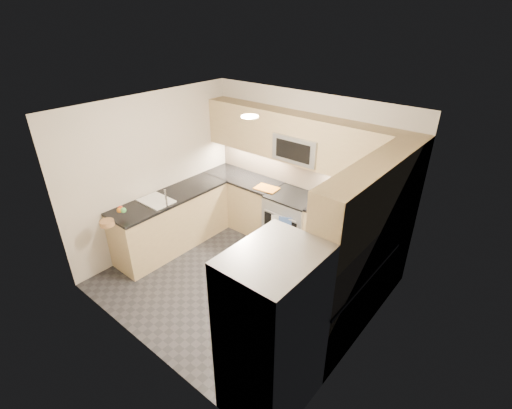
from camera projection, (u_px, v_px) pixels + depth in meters
The scene contains 37 objects.
floor at pixel (241, 282), 5.46m from camera, with size 3.60×3.20×0.00m, color #222327.
ceiling at pixel (237, 113), 4.29m from camera, with size 3.60×3.20×0.02m, color beige.
wall_back at pixel (306, 171), 5.96m from camera, with size 3.60×0.02×2.50m, color #BEB6A6.
wall_front at pixel (134, 265), 3.79m from camera, with size 3.60×0.02×2.50m, color #BEB6A6.
wall_left at pixel (155, 173), 5.89m from camera, with size 0.02×3.20×2.50m, color #BEB6A6.
wall_right at pixel (367, 260), 3.86m from camera, with size 0.02×3.20×2.50m, color #BEB6A6.
base_cab_back_left at pixel (243, 202), 6.75m from camera, with size 1.42×0.60×0.90m, color tan.
base_cab_back_right at pixel (353, 245), 5.52m from camera, with size 1.42×0.60×0.90m, color tan.
base_cab_right at pixel (340, 298), 4.51m from camera, with size 0.60×1.70×0.90m, color tan.
base_cab_peninsula at pixel (173, 222), 6.10m from camera, with size 0.60×2.00×0.90m, color tan.
countertop_back_left at pixel (243, 178), 6.53m from camera, with size 1.42×0.63×0.04m, color black.
countertop_back_right at pixel (357, 218), 5.30m from camera, with size 1.42×0.63×0.04m, color black.
countertop_right at pixel (344, 267), 4.29m from camera, with size 0.63×1.70×0.04m, color black.
countertop_peninsula at pixel (169, 197), 5.88m from camera, with size 0.63×2.00×0.04m, color black.
upper_cab_back at pixel (302, 139), 5.57m from camera, with size 3.60×0.35×0.75m, color tan.
upper_cab_right at pixel (371, 197), 3.88m from camera, with size 0.35×1.95×0.75m, color tan.
backsplash_back at pixel (305, 174), 5.99m from camera, with size 3.60×0.01×0.51m, color tan.
backsplash_right at pixel (383, 245), 4.19m from camera, with size 0.01×2.30×0.51m, color tan.
gas_range at pixel (292, 221), 6.12m from camera, with size 0.76×0.65×0.91m, color #9C9FA3.
range_cooktop at pixel (293, 197), 5.90m from camera, with size 0.76×0.65×0.03m, color black.
oven_door_glass at pixel (280, 230), 5.89m from camera, with size 0.62×0.02×0.45m, color black.
oven_handle at pixel (280, 216), 5.75m from camera, with size 0.02×0.02×0.60m, color #B2B5BA.
microwave at pixel (300, 148), 5.62m from camera, with size 0.76×0.40×0.40m, color #919498.
microwave_door at pixel (292, 151), 5.48m from camera, with size 0.60×0.01×0.28m, color black.
refrigerator at pixel (273, 333), 3.44m from camera, with size 0.70×0.90×1.80m, color #A9ABB1.
fridge_handle_left at pixel (230, 321), 3.51m from camera, with size 0.02×0.02×1.20m, color #B2B5BA.
fridge_handle_right at pixel (255, 301), 3.75m from camera, with size 0.02×0.02×1.20m, color #B2B5BA.
sink_basin at pixel (157, 205), 5.73m from camera, with size 0.52×0.38×0.16m, color white.
faucet at pixel (166, 198), 5.49m from camera, with size 0.03×0.03×0.28m, color silver.
utensil_bowl at pixel (388, 227), 4.88m from camera, with size 0.27×0.27×0.16m, color #50A647.
cutting_board at pixel (267, 188), 6.10m from camera, with size 0.38×0.26×0.01m, color #CC6E13.
fruit_basket at pixel (107, 223), 5.06m from camera, with size 0.19×0.19×0.07m, color #A3764C.
fruit_apple at pixel (120, 208), 5.26m from camera, with size 0.07×0.07×0.07m, color #A42912.
fruit_pear at pixel (123, 210), 5.21m from camera, with size 0.08×0.08×0.08m, color #4DB557.
dish_towel_check at pixel (277, 225), 5.84m from camera, with size 0.18×0.01×0.34m, color white.
dish_towel_blue at pixel (285, 228), 5.75m from camera, with size 0.20×0.02×0.38m, color #355291.
fruit_orange at pixel (119, 210), 5.21m from camera, with size 0.07×0.07×0.07m, color orange.
Camera 1 is at (2.91, -3.15, 3.57)m, focal length 26.00 mm.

